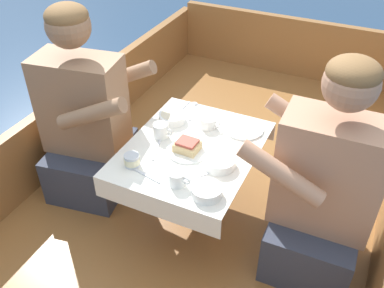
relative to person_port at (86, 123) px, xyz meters
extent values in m
plane|color=navy|center=(0.58, -0.01, -0.68)|extent=(60.00, 60.00, 0.00)
cube|color=brown|center=(0.58, -0.01, -0.54)|extent=(1.82, 3.57, 0.28)
cube|color=#936033|center=(-0.30, -0.01, -0.21)|extent=(0.06, 3.57, 0.39)
cube|color=#936033|center=(0.58, 1.74, -0.18)|extent=(1.70, 0.06, 0.45)
cylinder|color=#B2B2B7|center=(0.58, 0.00, -0.19)|extent=(0.07, 0.07, 0.42)
cube|color=brown|center=(0.58, 0.00, 0.03)|extent=(0.53, 0.67, 0.02)
cube|color=white|center=(0.58, 0.00, 0.04)|extent=(0.56, 0.70, 0.00)
cube|color=white|center=(0.58, -0.35, -0.02)|extent=(0.56, 0.00, 0.10)
cube|color=white|center=(0.58, 0.34, -0.02)|extent=(0.56, 0.00, 0.10)
cube|color=#333847|center=(-0.01, 0.00, -0.27)|extent=(0.43, 0.49, 0.26)
cube|color=#936B4C|center=(-0.01, 0.00, 0.11)|extent=(0.43, 0.28, 0.49)
sphere|color=#936B4C|center=(-0.01, 0.00, 0.50)|extent=(0.20, 0.20, 0.20)
ellipsoid|color=brown|center=(-0.01, 0.00, 0.54)|extent=(0.19, 0.19, 0.11)
cylinder|color=#936B4C|center=(0.12, 0.20, 0.19)|extent=(0.34, 0.12, 0.21)
cylinder|color=#936B4C|center=(0.17, -0.15, 0.19)|extent=(0.34, 0.12, 0.21)
cube|color=#333847|center=(1.17, 0.00, -0.27)|extent=(0.37, 0.45, 0.26)
cube|color=tan|center=(1.17, 0.00, 0.10)|extent=(0.40, 0.23, 0.49)
sphere|color=tan|center=(1.17, 0.00, 0.50)|extent=(0.19, 0.19, 0.19)
ellipsoid|color=brown|center=(1.17, 0.00, 0.54)|extent=(0.18, 0.18, 0.11)
cylinder|color=tan|center=(1.02, -0.19, 0.19)|extent=(0.34, 0.08, 0.21)
cylinder|color=tan|center=(1.01, 0.17, 0.19)|extent=(0.34, 0.08, 0.21)
cylinder|color=white|center=(0.58, -0.04, 0.04)|extent=(0.18, 0.18, 0.01)
cylinder|color=white|center=(0.74, 0.23, 0.04)|extent=(0.19, 0.19, 0.01)
cube|color=tan|center=(0.58, -0.04, 0.07)|extent=(0.11, 0.09, 0.04)
cube|color=#B74C3D|center=(0.58, -0.04, 0.09)|extent=(0.09, 0.08, 0.01)
cylinder|color=white|center=(0.40, 0.15, 0.06)|extent=(0.13, 0.13, 0.04)
cylinder|color=beige|center=(0.40, 0.15, 0.07)|extent=(0.11, 0.11, 0.02)
cylinder|color=white|center=(0.74, -0.07, 0.06)|extent=(0.14, 0.14, 0.04)
cylinder|color=beige|center=(0.74, -0.07, 0.07)|extent=(0.11, 0.11, 0.02)
cylinder|color=white|center=(0.76, -0.25, 0.06)|extent=(0.12, 0.12, 0.04)
cylinder|color=beige|center=(0.76, -0.25, 0.07)|extent=(0.10, 0.10, 0.02)
cylinder|color=white|center=(0.63, -0.25, 0.07)|extent=(0.06, 0.06, 0.06)
torus|color=white|center=(0.67, -0.25, 0.07)|extent=(0.04, 0.01, 0.04)
cylinder|color=#3D2314|center=(0.63, -0.25, 0.09)|extent=(0.05, 0.05, 0.01)
cylinder|color=white|center=(0.58, 0.17, 0.06)|extent=(0.07, 0.07, 0.05)
torus|color=white|center=(0.63, 0.17, 0.07)|extent=(0.04, 0.01, 0.04)
cylinder|color=#3D2314|center=(0.58, 0.17, 0.08)|extent=(0.06, 0.06, 0.01)
cylinder|color=white|center=(0.42, 0.01, 0.07)|extent=(0.07, 0.07, 0.07)
torus|color=white|center=(0.46, 0.01, 0.08)|extent=(0.04, 0.01, 0.04)
cylinder|color=#3D2314|center=(0.42, 0.01, 0.09)|extent=(0.06, 0.06, 0.01)
cylinder|color=silver|center=(0.41, -0.22, 0.07)|extent=(0.06, 0.06, 0.05)
cylinder|color=beige|center=(0.41, -0.22, 0.07)|extent=(0.07, 0.07, 0.03)
cube|color=silver|center=(0.48, -0.25, 0.04)|extent=(0.17, 0.05, 0.00)
cube|color=silver|center=(0.41, -0.24, 0.04)|extent=(0.04, 0.03, 0.00)
cube|color=silver|center=(0.40, 0.26, 0.04)|extent=(0.02, 0.17, 0.00)
cube|color=silver|center=(0.46, 0.27, 0.04)|extent=(0.06, 0.17, 0.00)
ellipsoid|color=silver|center=(0.44, 0.34, 0.04)|extent=(0.04, 0.02, 0.01)
cube|color=silver|center=(0.45, -0.08, 0.04)|extent=(0.06, 0.17, 0.00)
cube|color=silver|center=(0.69, -0.17, 0.04)|extent=(0.12, 0.14, 0.00)
ellipsoid|color=silver|center=(0.73, -0.12, 0.04)|extent=(0.04, 0.02, 0.01)
camera|label=1|loc=(1.23, -1.37, 1.19)|focal=40.00mm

